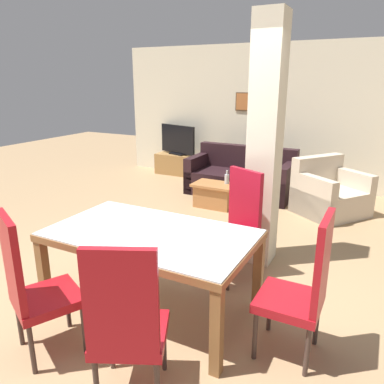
{
  "coord_description": "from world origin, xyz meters",
  "views": [
    {
      "loc": [
        1.71,
        -2.5,
        2.03
      ],
      "look_at": [
        0.0,
        0.78,
        0.91
      ],
      "focal_mm": 35.0,
      "sensor_mm": 36.0,
      "label": 1
    }
  ],
  "objects": [
    {
      "name": "tv_screen",
      "position": [
        -2.31,
        4.54,
        0.76
      ],
      "size": [
        0.94,
        0.32,
        0.64
      ],
      "rotation": [
        0.0,
        0.0,
        2.86
      ],
      "color": "black",
      "rests_on": "tv_stand"
    },
    {
      "name": "dining_chair_far_right",
      "position": [
        0.44,
        0.95,
        0.6
      ],
      "size": [
        0.61,
        0.61,
        1.15
      ],
      "rotation": [
        0.0,
        0.0,
        2.71
      ],
      "color": "maroon",
      "rests_on": "ground_plane"
    },
    {
      "name": "sofa",
      "position": [
        -0.55,
        3.77,
        0.29
      ],
      "size": [
        1.87,
        0.88,
        0.85
      ],
      "rotation": [
        0.0,
        0.0,
        3.14
      ],
      "color": "black",
      "rests_on": "ground_plane"
    },
    {
      "name": "dining_chair_near_right",
      "position": [
        0.44,
        -0.94,
        0.6
      ],
      "size": [
        0.61,
        0.61,
        1.15
      ],
      "rotation": [
        0.0,
        0.0,
        0.44
      ],
      "color": "maroon",
      "rests_on": "ground_plane"
    },
    {
      "name": "ground_plane",
      "position": [
        0.0,
        0.0,
        0.0
      ],
      "size": [
        18.0,
        18.0,
        0.0
      ],
      "primitive_type": "plane",
      "color": "#A07F59"
    },
    {
      "name": "dining_chair_head_right",
      "position": [
        1.32,
        0.0,
        0.6
      ],
      "size": [
        0.46,
        0.46,
        1.15
      ],
      "rotation": [
        0.0,
        0.0,
        1.57
      ],
      "color": "maroon",
      "rests_on": "ground_plane"
    },
    {
      "name": "back_wall",
      "position": [
        -0.0,
        4.82,
        1.35
      ],
      "size": [
        7.2,
        0.09,
        2.7
      ],
      "color": "beige",
      "rests_on": "ground_plane"
    },
    {
      "name": "dining_table",
      "position": [
        0.0,
        0.0,
        0.62
      ],
      "size": [
        1.78,
        1.03,
        0.76
      ],
      "color": "brown",
      "rests_on": "ground_plane"
    },
    {
      "name": "coffee_table",
      "position": [
        -0.68,
        2.9,
        0.2
      ],
      "size": [
        0.69,
        0.47,
        0.39
      ],
      "color": "#A76939",
      "rests_on": "ground_plane"
    },
    {
      "name": "dining_chair_near_left",
      "position": [
        -0.44,
        -0.89,
        0.6
      ],
      "size": [
        0.62,
        0.62,
        1.15
      ],
      "rotation": [
        0.0,
        0.0,
        -0.46
      ],
      "color": "maroon",
      "rests_on": "ground_plane"
    },
    {
      "name": "divider_pillar",
      "position": [
        0.56,
        1.42,
        1.35
      ],
      "size": [
        0.31,
        0.34,
        2.7
      ],
      "color": "beige",
      "rests_on": "ground_plane"
    },
    {
      "name": "armchair",
      "position": [
        1.03,
        3.43,
        0.3
      ],
      "size": [
        1.24,
        1.26,
        0.87
      ],
      "rotation": [
        0.0,
        0.0,
        4.09
      ],
      "color": "beige",
      "rests_on": "ground_plane"
    },
    {
      "name": "tv_stand",
      "position": [
        -2.31,
        4.54,
        0.22
      ],
      "size": [
        0.98,
        0.4,
        0.45
      ],
      "color": "#A0723D",
      "rests_on": "ground_plane"
    },
    {
      "name": "bottle",
      "position": [
        -0.51,
        2.99,
        0.48
      ],
      "size": [
        0.07,
        0.07,
        0.22
      ],
      "color": "#B2B7BC",
      "rests_on": "coffee_table"
    }
  ]
}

